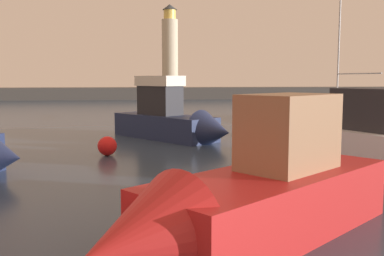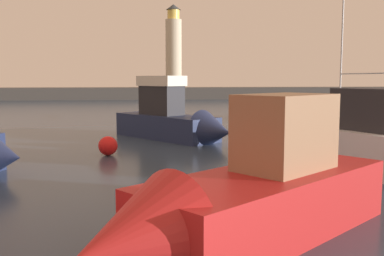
% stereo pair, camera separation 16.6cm
% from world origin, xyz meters
% --- Properties ---
extents(ground_plane, '(220.00, 220.00, 0.00)m').
position_xyz_m(ground_plane, '(0.00, 32.42, 0.00)').
color(ground_plane, '#2D3D51').
extents(breakwater, '(79.85, 5.99, 1.70)m').
position_xyz_m(breakwater, '(0.00, 64.84, 0.85)').
color(breakwater, '#423F3D').
rests_on(breakwater, ground_plane).
extents(lighthouse, '(2.40, 2.40, 12.27)m').
position_xyz_m(lighthouse, '(3.06, 64.84, 7.51)').
color(lighthouse, beige).
rests_on(lighthouse, breakwater).
extents(motorboat_1, '(6.96, 6.01, 3.07)m').
position_xyz_m(motorboat_1, '(-0.21, 5.83, 0.84)').
color(motorboat_1, '#B21E1E').
rests_on(motorboat_1, ground_plane).
extents(motorboat_2, '(6.01, 7.06, 3.49)m').
position_xyz_m(motorboat_2, '(-0.25, 20.11, 0.98)').
color(motorboat_2, '#1E284C').
rests_on(motorboat_2, ground_plane).
extents(motorboat_6, '(5.58, 8.75, 3.18)m').
position_xyz_m(motorboat_6, '(4.86, 13.52, 0.89)').
color(motorboat_6, silver).
rests_on(motorboat_6, ground_plane).
extents(sailboat_moored, '(3.20, 8.87, 13.75)m').
position_xyz_m(sailboat_moored, '(12.21, 27.26, 0.62)').
color(sailboat_moored, white).
rests_on(sailboat_moored, ground_plane).
extents(mooring_buoy, '(0.77, 0.77, 0.77)m').
position_xyz_m(mooring_buoy, '(-3.31, 15.88, 0.38)').
color(mooring_buoy, red).
rests_on(mooring_buoy, ground_plane).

